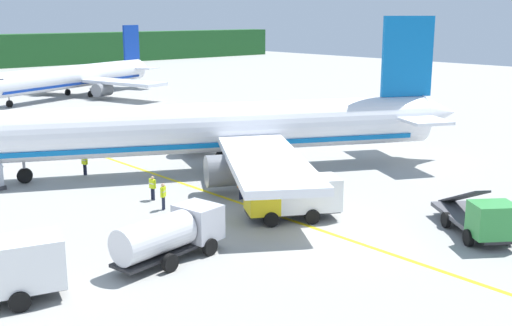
# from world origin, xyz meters

# --- Properties ---
(ground) EXTENTS (240.00, 320.00, 0.20)m
(ground) POSITION_xyz_m (0.00, 48.00, -0.10)
(ground) COLOR #999993
(airliner_foreground) EXTENTS (38.64, 32.65, 11.90)m
(airliner_foreground) POSITION_xyz_m (4.55, 17.43, 3.39)
(airliner_foreground) COLOR white
(airliner_foreground) RESTS_ON ground
(airliner_mid_apron) EXTENTS (34.62, 29.08, 10.31)m
(airliner_mid_apron) POSITION_xyz_m (17.02, 67.77, 2.94)
(airliner_mid_apron) COLOR silver
(airliner_mid_apron) RESTS_ON ground
(service_truck_baggage) EXTENTS (6.37, 3.06, 2.40)m
(service_truck_baggage) POSITION_xyz_m (-8.53, 4.38, 1.40)
(service_truck_baggage) COLOR silver
(service_truck_baggage) RESTS_ON ground
(service_truck_catering) EXTENTS (5.93, 4.63, 2.54)m
(service_truck_catering) POSITION_xyz_m (0.58, 4.94, 1.46)
(service_truck_catering) COLOR yellow
(service_truck_catering) RESTS_ON ground
(service_truck_pushback) EXTENTS (5.60, 6.67, 2.74)m
(service_truck_pushback) POSITION_xyz_m (5.89, -4.28, 1.16)
(service_truck_pushback) COLOR #338C3F
(service_truck_pushback) RESTS_ON ground
(crew_marshaller) EXTENTS (0.63, 0.24, 1.65)m
(crew_marshaller) POSITION_xyz_m (0.98, 10.22, 0.97)
(crew_marshaller) COLOR #191E33
(crew_marshaller) RESTS_ON ground
(crew_loader_left) EXTENTS (0.53, 0.45, 1.72)m
(crew_loader_left) POSITION_xyz_m (-4.17, 11.69, 1.02)
(crew_loader_left) COLOR #191E33
(crew_loader_left) RESTS_ON ground
(crew_loader_right) EXTENTS (0.30, 0.62, 1.64)m
(crew_loader_right) POSITION_xyz_m (-3.51, 13.97, 0.96)
(crew_loader_right) COLOR #191E33
(crew_loader_right) RESTS_ON ground
(crew_supervisor) EXTENTS (0.36, 0.60, 1.71)m
(crew_supervisor) POSITION_xyz_m (-3.79, 23.13, 1.01)
(crew_supervisor) COLOR #191E33
(crew_supervisor) RESTS_ON ground
(apron_guide_line) EXTENTS (0.30, 60.00, 0.01)m
(apron_guide_line) POSITION_xyz_m (0.38, 12.68, 0.01)
(apron_guide_line) COLOR yellow
(apron_guide_line) RESTS_ON ground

